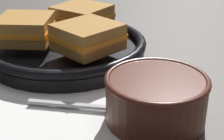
{
  "coord_description": "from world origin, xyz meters",
  "views": [
    {
      "loc": [
        0.02,
        -0.48,
        0.27
      ],
      "look_at": [
        -0.02,
        0.01,
        0.04
      ],
      "focal_mm": 55.0,
      "sensor_mm": 36.0,
      "label": 1
    }
  ],
  "objects_px": {
    "sandwich_near_right": "(26,29)",
    "sandwich_far_left": "(88,37)",
    "spoon": "(109,108)",
    "soup_bowl": "(156,96)",
    "skillet": "(66,48)",
    "sandwich_near_left": "(82,17)"
  },
  "relations": [
    {
      "from": "sandwich_far_left",
      "to": "sandwich_near_right",
      "type": "bearing_deg",
      "value": 163.05
    },
    {
      "from": "spoon",
      "to": "sandwich_near_right",
      "type": "bearing_deg",
      "value": 138.87
    },
    {
      "from": "soup_bowl",
      "to": "sandwich_far_left",
      "type": "xyz_separation_m",
      "value": [
        -0.11,
        0.16,
        0.03
      ]
    },
    {
      "from": "sandwich_near_left",
      "to": "sandwich_near_right",
      "type": "distance_m",
      "value": 0.13
    },
    {
      "from": "soup_bowl",
      "to": "sandwich_near_right",
      "type": "xyz_separation_m",
      "value": [
        -0.24,
        0.2,
        0.03
      ]
    },
    {
      "from": "spoon",
      "to": "skillet",
      "type": "relative_size",
      "value": 0.44
    },
    {
      "from": "sandwich_far_left",
      "to": "sandwich_near_left",
      "type": "bearing_deg",
      "value": 103.05
    },
    {
      "from": "spoon",
      "to": "sandwich_near_left",
      "type": "distance_m",
      "value": 0.29
    },
    {
      "from": "sandwich_near_left",
      "to": "sandwich_near_right",
      "type": "relative_size",
      "value": 1.32
    },
    {
      "from": "sandwich_near_left",
      "to": "sandwich_far_left",
      "type": "height_order",
      "value": "same"
    },
    {
      "from": "skillet",
      "to": "spoon",
      "type": "bearing_deg",
      "value": -62.88
    },
    {
      "from": "spoon",
      "to": "skillet",
      "type": "height_order",
      "value": "skillet"
    },
    {
      "from": "sandwich_near_left",
      "to": "sandwich_far_left",
      "type": "xyz_separation_m",
      "value": [
        0.03,
        -0.13,
        0.0
      ]
    },
    {
      "from": "spoon",
      "to": "sandwich_near_left",
      "type": "height_order",
      "value": "sandwich_near_left"
    },
    {
      "from": "sandwich_near_right",
      "to": "skillet",
      "type": "bearing_deg",
      "value": 14.31
    },
    {
      "from": "sandwich_near_right",
      "to": "spoon",
      "type": "bearing_deg",
      "value": -46.38
    },
    {
      "from": "sandwich_near_right",
      "to": "sandwich_far_left",
      "type": "bearing_deg",
      "value": -16.95
    },
    {
      "from": "spoon",
      "to": "sandwich_far_left",
      "type": "distance_m",
      "value": 0.16
    },
    {
      "from": "spoon",
      "to": "sandwich_near_right",
      "type": "xyz_separation_m",
      "value": [
        -0.17,
        0.18,
        0.06
      ]
    },
    {
      "from": "spoon",
      "to": "skillet",
      "type": "xyz_separation_m",
      "value": [
        -0.1,
        0.2,
        0.01
      ]
    },
    {
      "from": "soup_bowl",
      "to": "skillet",
      "type": "bearing_deg",
      "value": 127.95
    },
    {
      "from": "spoon",
      "to": "sandwich_far_left",
      "type": "bearing_deg",
      "value": 114.27
    }
  ]
}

